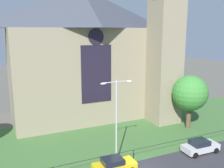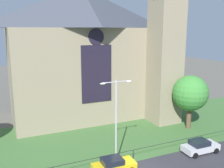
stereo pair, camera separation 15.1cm
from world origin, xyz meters
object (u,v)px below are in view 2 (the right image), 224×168
object	(u,v)px
church_building	(89,52)
parked_car_silver	(200,146)
parked_car_yellow	(114,165)
streetlamp_near	(116,112)
tree_right_near	(190,93)

from	to	relation	value
church_building	parked_car_silver	world-z (taller)	church_building
parked_car_yellow	parked_car_silver	bearing A→B (deg)	-0.44
church_building	streetlamp_near	xyz separation A→B (m)	(-2.86, -16.26, -4.66)
church_building	streetlamp_near	bearing A→B (deg)	-99.97
streetlamp_near	church_building	bearing A→B (deg)	80.03
church_building	parked_car_silver	distance (m)	21.41
tree_right_near	streetlamp_near	world-z (taller)	streetlamp_near
church_building	parked_car_yellow	distance (m)	20.37
tree_right_near	parked_car_silver	distance (m)	8.78
church_building	parked_car_yellow	world-z (taller)	church_building
church_building	tree_right_near	bearing A→B (deg)	-46.14
parked_car_yellow	parked_car_silver	distance (m)	10.70
parked_car_yellow	streetlamp_near	bearing A→B (deg)	57.54
tree_right_near	parked_car_silver	bearing A→B (deg)	-120.77
church_building	parked_car_yellow	xyz separation A→B (m)	(-3.75, -17.61, -9.53)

